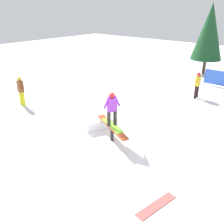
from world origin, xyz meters
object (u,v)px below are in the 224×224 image
Objects in this scene: rail_feature at (112,128)px; bystander_yellow at (198,84)px; loose_snowboard_coral at (156,206)px; pine_tree_near at (209,32)px; loose_snowboard_white at (118,93)px; bystander_brown at (21,90)px; main_rider_on_rail at (112,110)px.

rail_feature is 1.47× the size of bystander_yellow.
loose_snowboard_coral is 0.26× the size of pine_tree_near.
loose_snowboard_white is at bearing 151.56° from rail_feature.
rail_feature reaches higher than loose_snowboard_white.
rail_feature is 6.39m from bystander_brown.
loose_snowboard_white and loose_snowboard_coral have the same top height.
pine_tree_near is (-1.43, 13.12, 1.89)m from main_rider_on_rail.
rail_feature is 1.64× the size of loose_snowboard_coral.
pine_tree_near reaches higher than rail_feature.
loose_snowboard_coral is at bearing -7.85° from bystander_brown.
bystander_yellow is 0.96× the size of bystander_brown.
bystander_yellow is 6.64m from pine_tree_near.
main_rider_on_rail is 0.28× the size of pine_tree_near.
loose_snowboard_white is (-4.07, -2.44, -0.86)m from bystander_yellow.
loose_snowboard_white is at bearing -59.85° from bystander_yellow.
bystander_brown is at bearing 117.27° from loose_snowboard_white.
loose_snowboard_coral is at bearing -6.17° from rail_feature.
main_rider_on_rail is at bearing -83.76° from pine_tree_near.
loose_snowboard_coral is (6.91, -6.77, 0.00)m from loose_snowboard_white.
bystander_yellow is (0.48, 7.23, -0.51)m from main_rider_on_rail.
main_rider_on_rail reaches higher than loose_snowboard_coral.
bystander_brown is 0.30× the size of pine_tree_near.
rail_feature is at bearing 4.45° from bystander_brown.
pine_tree_near is (-1.43, 13.12, 2.69)m from rail_feature.
loose_snowboard_white is at bearing 55.91° from loose_snowboard_coral.
main_rider_on_rail reaches higher than bystander_yellow.
pine_tree_near is (-4.75, 15.10, 3.26)m from loose_snowboard_coral.
loose_snowboard_coral is (2.84, -9.22, -0.86)m from bystander_yellow.
main_rider_on_rail reaches higher than bystander_brown.
loose_snowboard_coral is at bearing -72.53° from pine_tree_near.
rail_feature is 6.01m from loose_snowboard_white.
pine_tree_near is at bearing 72.16° from bystander_brown.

